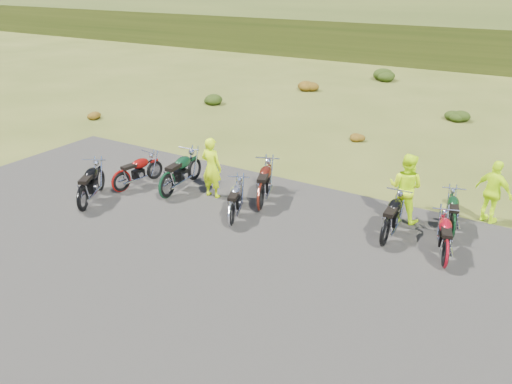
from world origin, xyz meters
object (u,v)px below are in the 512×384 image
Objects in this scene: motorcycle_0 at (85,212)px; motorcycle_7 at (451,239)px; motorcycle_3 at (231,227)px; person_middle at (212,168)px.

motorcycle_0 is 1.16× the size of motorcycle_7.
motorcycle_3 is 5.73m from motorcycle_7.
motorcycle_7 is at bearing -96.67° from motorcycle_0.
person_middle is at bearing 84.08° from motorcycle_7.
motorcycle_0 is 1.12× the size of motorcycle_3.
motorcycle_7 is (9.35, 3.78, 0.00)m from motorcycle_0.
motorcycle_3 is at bearing -99.79° from motorcycle_0.
person_middle is (-1.59, 1.34, 0.93)m from motorcycle_3.
motorcycle_3 is 1.05× the size of person_middle.
motorcycle_3 is at bearing 139.97° from person_middle.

